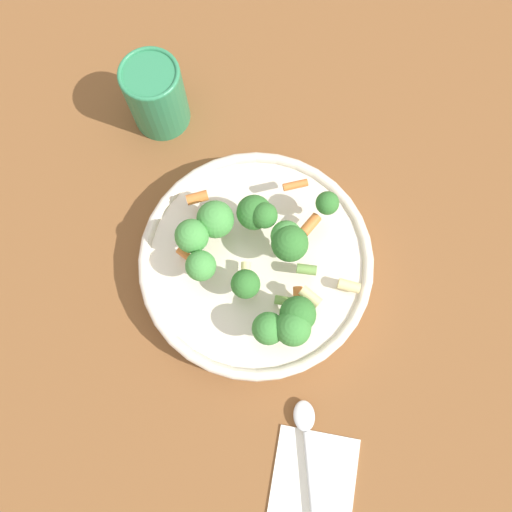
{
  "coord_description": "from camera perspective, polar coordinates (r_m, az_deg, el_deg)",
  "views": [
    {
      "loc": [
        -0.11,
        0.11,
        0.64
      ],
      "look_at": [
        0.0,
        0.0,
        0.06
      ],
      "focal_mm": 35.0,
      "sensor_mm": 36.0,
      "label": 1
    }
  ],
  "objects": [
    {
      "name": "ground_plane",
      "position": [
        0.66,
        -0.0,
        -1.45
      ],
      "size": [
        3.0,
        3.0,
        0.0
      ],
      "primitive_type": "plane",
      "color": "brown"
    },
    {
      "name": "bowl",
      "position": [
        0.63,
        -0.0,
        -0.85
      ],
      "size": [
        0.29,
        0.29,
        0.05
      ],
      "color": "beige",
      "rests_on": "ground_plane"
    },
    {
      "name": "pasta_salad",
      "position": [
        0.56,
        0.3,
        -0.29
      ],
      "size": [
        0.23,
        0.19,
        0.07
      ],
      "color": "#8CB766",
      "rests_on": "bowl"
    },
    {
      "name": "cup",
      "position": [
        0.71,
        -11.36,
        17.56
      ],
      "size": [
        0.08,
        0.08,
        0.1
      ],
      "color": "#2D7F51",
      "rests_on": "ground_plane"
    },
    {
      "name": "napkin",
      "position": [
        0.65,
        6.35,
        -25.86
      ],
      "size": [
        0.16,
        0.18,
        0.01
      ],
      "color": "white",
      "rests_on": "ground_plane"
    },
    {
      "name": "spoon",
      "position": [
        0.63,
        5.9,
        -21.35
      ],
      "size": [
        0.15,
        0.13,
        0.01
      ],
      "rotation": [
        0.0,
        0.0,
        11.85
      ],
      "color": "silver",
      "rests_on": "napkin"
    }
  ]
}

